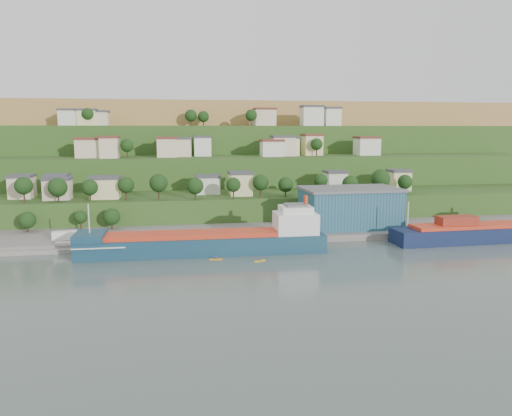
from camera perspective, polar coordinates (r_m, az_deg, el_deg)
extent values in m
plane|color=#45534C|center=(130.60, -1.35, -5.84)|extent=(500.00, 500.00, 0.00)
cube|color=slate|center=(161.10, 4.30, -3.01)|extent=(220.00, 26.00, 4.00)
cube|color=slate|center=(155.27, -23.17, -4.18)|extent=(40.00, 18.00, 2.40)
cube|color=#284719|center=(184.91, -3.81, -1.44)|extent=(260.00, 32.00, 20.00)
cube|color=#284719|center=(214.37, -4.61, -0.01)|extent=(280.00, 32.00, 44.00)
cube|color=#284719|center=(243.95, -5.22, 1.08)|extent=(300.00, 32.00, 70.00)
cube|color=olive|center=(317.26, -6.23, 2.89)|extent=(360.00, 120.00, 96.00)
cube|color=beige|center=(189.69, -25.16, 2.14)|extent=(7.31, 8.76, 7.19)
cube|color=#3F3F44|center=(189.31, -25.24, 3.35)|extent=(7.91, 9.36, 0.90)
cube|color=silver|center=(184.97, -21.73, 2.23)|extent=(7.27, 7.15, 7.39)
cube|color=#3F3F44|center=(184.58, -21.81, 3.51)|extent=(7.87, 7.75, 0.90)
cube|color=beige|center=(181.07, -21.72, 1.97)|extent=(8.56, 7.11, 6.60)
cube|color=#3F3F44|center=(180.69, -21.79, 3.15)|extent=(9.16, 7.71, 0.90)
cube|color=beige|center=(178.41, -16.83, 2.14)|extent=(9.55, 8.45, 6.69)
cube|color=#3F3F44|center=(178.02, -16.89, 3.36)|extent=(10.15, 9.05, 0.90)
cube|color=silver|center=(184.10, -5.53, 2.59)|extent=(8.47, 7.50, 6.04)
cube|color=#3F3F44|center=(183.75, -5.55, 3.66)|extent=(9.07, 8.10, 0.90)
cube|color=beige|center=(179.17, -1.79, 2.70)|extent=(7.66, 8.87, 7.58)
cube|color=#3F3F44|center=(178.75, -1.80, 4.05)|extent=(8.26, 9.47, 0.90)
cube|color=silver|center=(194.00, 9.06, 2.97)|extent=(7.55, 7.26, 6.89)
cube|color=#3F3F44|center=(193.63, 9.09, 4.11)|extent=(8.15, 7.86, 0.90)
cube|color=beige|center=(200.62, 15.99, 2.97)|extent=(7.28, 7.38, 7.18)
cube|color=#3F3F44|center=(200.26, 16.04, 4.12)|extent=(7.88, 7.98, 0.90)
cube|color=beige|center=(213.29, -18.57, 6.43)|extent=(9.80, 7.61, 7.24)
cube|color=brown|center=(213.18, -18.62, 7.52)|extent=(10.40, 8.21, 0.90)
cube|color=beige|center=(209.60, -16.40, 6.59)|extent=(7.05, 8.26, 7.92)
cube|color=brown|center=(209.49, -16.45, 7.79)|extent=(7.65, 8.86, 0.90)
cube|color=beige|center=(210.26, -10.16, 6.76)|extent=(7.90, 7.20, 7.49)
cube|color=brown|center=(210.15, -10.19, 7.90)|extent=(8.50, 7.80, 0.90)
cube|color=beige|center=(213.63, -8.43, 6.80)|extent=(7.33, 7.94, 7.24)
cube|color=#3F3F44|center=(213.52, -8.46, 7.89)|extent=(7.93, 8.54, 0.90)
cube|color=silver|center=(217.45, -6.16, 6.96)|extent=(7.13, 8.21, 7.82)
cube|color=#3F3F44|center=(217.34, -6.18, 8.11)|extent=(7.73, 8.81, 0.90)
cube|color=silver|center=(213.06, 1.82, 6.76)|extent=(9.05, 7.65, 6.32)
cube|color=brown|center=(212.95, 1.82, 7.74)|extent=(9.65, 8.25, 0.90)
cube|color=beige|center=(217.07, 3.09, 7.00)|extent=(9.47, 8.36, 7.90)
cube|color=#3F3F44|center=(216.96, 3.10, 8.16)|extent=(10.07, 8.96, 0.90)
cube|color=beige|center=(218.18, 3.73, 6.95)|extent=(8.19, 7.21, 7.48)
cube|color=#3F3F44|center=(218.07, 3.74, 8.05)|extent=(8.79, 7.81, 0.90)
cube|color=beige|center=(223.45, 6.41, 7.10)|extent=(7.92, 8.48, 8.53)
cube|color=brown|center=(223.35, 6.44, 8.31)|extent=(8.52, 9.08, 0.90)
cube|color=silver|center=(229.24, 12.55, 6.85)|extent=(9.61, 8.88, 7.39)
cube|color=brown|center=(229.14, 12.58, 7.88)|extent=(10.21, 9.48, 0.90)
cube|color=silver|center=(247.41, -20.47, 9.59)|extent=(9.48, 7.73, 6.83)
cube|color=#3F3F44|center=(247.52, -20.52, 10.48)|extent=(10.08, 8.33, 0.90)
cube|color=beige|center=(245.57, -18.70, 9.68)|extent=(8.25, 8.45, 6.79)
cube|color=#3F3F44|center=(245.68, -18.74, 10.58)|extent=(8.85, 9.05, 0.90)
cube|color=beige|center=(245.88, -17.58, 9.66)|extent=(9.36, 8.42, 6.13)
cube|color=#3F3F44|center=(245.97, -17.62, 10.48)|extent=(9.96, 9.02, 0.90)
cube|color=beige|center=(249.69, 0.18, 10.11)|extent=(7.06, 7.83, 6.57)
cube|color=#3F3F44|center=(249.79, 0.19, 10.96)|extent=(7.66, 8.43, 0.90)
cube|color=beige|center=(244.32, 1.01, 10.26)|extent=(9.99, 7.12, 7.70)
cube|color=brown|center=(244.45, 1.01, 11.27)|extent=(10.59, 7.72, 0.90)
cube|color=silver|center=(245.98, 6.39, 10.33)|extent=(9.98, 7.45, 8.86)
cube|color=#3F3F44|center=(246.14, 6.41, 11.47)|extent=(10.58, 8.05, 0.90)
cube|color=silver|center=(251.01, 8.54, 10.19)|extent=(7.10, 8.58, 8.26)
cube|color=#3F3F44|center=(251.16, 8.56, 11.24)|extent=(7.70, 9.18, 0.90)
cube|color=silver|center=(253.27, 8.52, 10.20)|extent=(8.25, 8.98, 8.37)
cube|color=#3F3F44|center=(253.41, 8.55, 11.24)|extent=(8.85, 9.58, 0.90)
cylinder|color=#382619|center=(176.90, -24.96, 1.18)|extent=(0.50, 0.50, 3.95)
sphere|color=black|center=(176.51, -25.03, 2.32)|extent=(5.68, 5.68, 5.68)
cylinder|color=#382619|center=(174.38, -21.66, 1.15)|extent=(0.50, 0.50, 3.11)
sphere|color=black|center=(174.01, -21.72, 2.21)|extent=(6.15, 6.15, 6.15)
cylinder|color=#382619|center=(173.35, -18.42, 1.27)|extent=(0.50, 0.50, 3.06)
sphere|color=black|center=(173.00, -18.47, 2.26)|extent=(5.35, 5.35, 5.35)
cylinder|color=#382619|center=(172.52, -14.60, 1.49)|extent=(0.50, 0.50, 3.55)
sphere|color=black|center=(172.14, -14.64, 2.57)|extent=(5.43, 5.43, 5.43)
cylinder|color=#382619|center=(170.11, -11.04, 1.59)|extent=(0.50, 0.50, 4.02)
sphere|color=black|center=(169.68, -11.08, 2.83)|extent=(6.09, 6.09, 6.09)
cylinder|color=#382619|center=(169.32, -6.95, 1.49)|extent=(0.50, 0.50, 3.02)
sphere|color=black|center=(168.95, -6.96, 2.52)|extent=(5.62, 5.62, 5.62)
cylinder|color=#382619|center=(169.67, -2.60, 1.64)|extent=(0.50, 0.50, 3.46)
sphere|color=black|center=(169.30, -2.61, 2.68)|extent=(4.98, 4.98, 4.98)
cylinder|color=#382619|center=(174.25, 0.53, 1.85)|extent=(0.50, 0.50, 3.55)
sphere|color=black|center=(173.87, 0.53, 2.94)|extent=(5.61, 5.61, 5.61)
cylinder|color=#382619|center=(175.62, 3.40, 1.76)|extent=(0.50, 0.50, 2.75)
sphere|color=black|center=(175.29, 3.41, 2.68)|extent=(5.30, 5.30, 5.30)
cylinder|color=#382619|center=(179.75, 7.39, 2.07)|extent=(0.50, 0.50, 4.00)
sphere|color=black|center=(179.38, 7.41, 3.14)|extent=(4.92, 4.92, 4.92)
cylinder|color=#382619|center=(179.50, 10.68, 1.79)|extent=(0.50, 0.50, 2.84)
sphere|color=black|center=(179.15, 10.71, 2.74)|extent=(5.72, 5.72, 5.72)
cylinder|color=#382619|center=(184.74, 14.00, 2.06)|extent=(0.50, 0.50, 3.97)
sphere|color=black|center=(184.33, 14.05, 3.25)|extent=(6.87, 6.87, 6.87)
cylinder|color=#382619|center=(191.15, 16.62, 2.01)|extent=(0.50, 0.50, 2.88)
sphere|color=black|center=(190.84, 16.66, 2.88)|extent=(5.34, 5.34, 5.34)
cylinder|color=#382619|center=(241.60, -18.63, 9.35)|extent=(0.50, 0.50, 3.78)
sphere|color=black|center=(241.67, -18.68, 10.15)|extent=(5.38, 5.38, 5.38)
cylinder|color=#382619|center=(217.31, 6.93, 6.40)|extent=(0.50, 0.50, 3.69)
sphere|color=black|center=(217.19, 6.95, 7.26)|extent=(5.13, 5.13, 5.13)
cylinder|color=#382619|center=(207.93, -14.51, 6.04)|extent=(0.50, 0.50, 3.51)
sphere|color=black|center=(207.81, -14.54, 6.91)|extent=(5.12, 5.12, 5.12)
cylinder|color=#382619|center=(217.99, -10.14, 6.36)|extent=(0.50, 0.50, 3.88)
sphere|color=black|center=(217.86, -10.16, 7.30)|extent=(5.96, 5.96, 5.96)
cylinder|color=#382619|center=(220.90, -18.17, 6.01)|extent=(0.50, 0.50, 3.30)
sphere|color=black|center=(220.78, -18.21, 6.84)|extent=(5.72, 5.72, 5.72)
cylinder|color=#382619|center=(247.41, -6.02, 9.65)|extent=(0.50, 0.50, 3.00)
sphere|color=black|center=(247.47, -6.04, 10.35)|extent=(5.46, 5.46, 5.46)
cylinder|color=#382619|center=(248.21, -7.44, 9.67)|extent=(0.50, 0.50, 3.41)
sphere|color=black|center=(248.28, -7.46, 10.44)|extent=(5.87, 5.87, 5.87)
cylinder|color=#382619|center=(238.17, -0.55, 9.78)|extent=(0.50, 0.50, 3.42)
sphere|color=black|center=(238.24, -0.55, 10.56)|extent=(5.52, 5.52, 5.52)
cube|color=#132F49|center=(136.92, -6.04, -4.57)|extent=(66.82, 11.40, 6.67)
cube|color=red|center=(135.97, -6.87, -2.99)|extent=(49.65, 9.26, 1.14)
cube|color=#132F49|center=(137.52, -18.46, -3.10)|extent=(7.77, 10.58, 1.91)
cube|color=silver|center=(139.44, 4.53, -1.70)|extent=(11.56, 9.68, 5.72)
cube|color=silver|center=(138.79, 4.55, -0.15)|extent=(8.68, 7.74, 1.91)
cube|color=#595B5E|center=(138.60, 4.55, 0.35)|extent=(5.79, 5.79, 0.57)
cylinder|color=red|center=(139.15, 5.70, 0.85)|extent=(1.16, 1.16, 2.86)
cylinder|color=silver|center=(136.64, -18.56, -1.15)|extent=(0.35, 0.35, 7.62)
cube|color=silver|center=(137.53, -17.24, -3.93)|extent=(13.48, 10.95, 0.24)
cube|color=#0C1838|center=(165.89, 24.69, -3.02)|extent=(58.39, 11.26, 6.40)
cube|color=red|center=(164.14, 24.21, -1.80)|extent=(42.84, 9.10, 0.97)
cylinder|color=silver|center=(151.80, 16.99, -0.58)|extent=(0.32, 0.32, 6.78)
cube|color=maroon|center=(159.69, 21.94, -1.30)|extent=(11.76, 5.16, 2.52)
cube|color=navy|center=(164.71, 10.68, -0.04)|extent=(30.51, 18.87, 12.00)
cube|color=#595B5E|center=(163.85, 10.75, 2.17)|extent=(31.54, 19.90, 0.80)
cube|color=white|center=(154.24, -21.02, -3.07)|extent=(7.22, 3.85, 3.21)
cube|color=silver|center=(150.31, -21.07, -3.82)|extent=(4.66, 1.90, 0.92)
cube|color=orange|center=(130.16, -4.60, -5.86)|extent=(3.40, 0.90, 0.25)
sphere|color=#3F3F44|center=(130.06, -4.60, -5.68)|extent=(0.59, 0.59, 0.59)
cube|color=orange|center=(128.22, 0.42, -6.06)|extent=(3.15, 1.69, 0.24)
sphere|color=#3F3F44|center=(128.12, 0.42, -5.89)|extent=(0.55, 0.55, 0.55)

